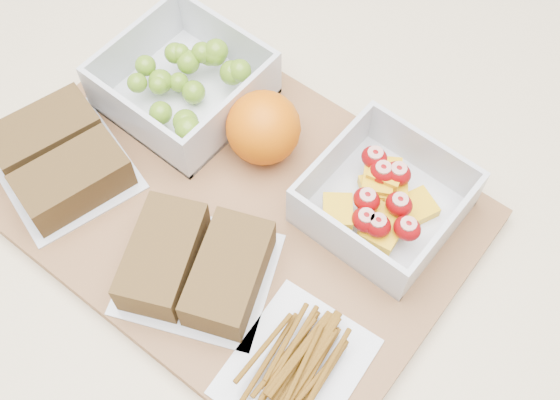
% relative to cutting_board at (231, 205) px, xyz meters
% --- Properties ---
extents(counter, '(1.20, 0.90, 0.90)m').
position_rel_cutting_board_xyz_m(counter, '(0.02, 0.01, -0.46)').
color(counter, beige).
rests_on(counter, ground).
extents(cutting_board, '(0.43, 0.31, 0.02)m').
position_rel_cutting_board_xyz_m(cutting_board, '(0.00, 0.00, 0.00)').
color(cutting_board, '#8B5F39').
rests_on(cutting_board, counter).
extents(grape_container, '(0.14, 0.14, 0.06)m').
position_rel_cutting_board_xyz_m(grape_container, '(-0.11, 0.06, 0.03)').
color(grape_container, silver).
rests_on(grape_container, cutting_board).
extents(fruit_container, '(0.12, 0.12, 0.05)m').
position_rel_cutting_board_xyz_m(fruit_container, '(0.11, 0.08, 0.03)').
color(fruit_container, silver).
rests_on(fruit_container, cutting_board).
extents(orange, '(0.07, 0.07, 0.07)m').
position_rel_cutting_board_xyz_m(orange, '(-0.01, 0.06, 0.04)').
color(orange, '#E66505').
rests_on(orange, cutting_board).
extents(sandwich_bag_left, '(0.15, 0.14, 0.04)m').
position_rel_cutting_board_xyz_m(sandwich_bag_left, '(-0.14, -0.07, 0.03)').
color(sandwich_bag_left, silver).
rests_on(sandwich_bag_left, cutting_board).
extents(sandwich_bag_center, '(0.16, 0.15, 0.04)m').
position_rel_cutting_board_xyz_m(sandwich_bag_center, '(0.03, -0.07, 0.03)').
color(sandwich_bag_center, silver).
rests_on(sandwich_bag_center, cutting_board).
extents(pretzel_bag, '(0.11, 0.13, 0.03)m').
position_rel_cutting_board_xyz_m(pretzel_bag, '(0.14, -0.08, 0.02)').
color(pretzel_bag, silver).
rests_on(pretzel_bag, cutting_board).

